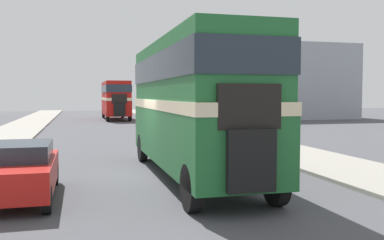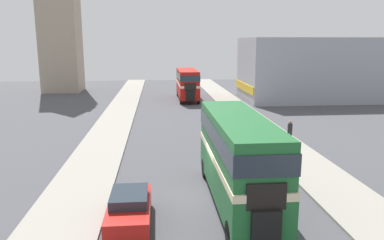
% 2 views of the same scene
% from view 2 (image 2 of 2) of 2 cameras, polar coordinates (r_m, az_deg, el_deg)
% --- Properties ---
extents(ground_plane, '(120.00, 120.00, 0.00)m').
position_cam_2_polar(ground_plane, '(19.34, 2.76, -11.55)').
color(ground_plane, '#47474C').
extents(sidewalk_right, '(3.50, 120.00, 0.12)m').
position_cam_2_polar(sidewalk_right, '(21.28, 21.35, -9.97)').
color(sidewalk_right, gray).
rests_on(sidewalk_right, ground_plane).
extents(sidewalk_left, '(3.50, 120.00, 0.12)m').
position_cam_2_polar(sidewalk_left, '(19.60, -17.61, -11.60)').
color(sidewalk_left, gray).
rests_on(sidewalk_left, ground_plane).
extents(double_decker_bus, '(2.39, 9.73, 4.30)m').
position_cam_2_polar(double_decker_bus, '(17.71, 6.99, -5.03)').
color(double_decker_bus, '#1E602D').
rests_on(double_decker_bus, ground_plane).
extents(bus_distant, '(2.51, 9.39, 4.06)m').
position_cam_2_polar(bus_distant, '(50.62, -0.72, 5.82)').
color(bus_distant, '#B2140F').
rests_on(bus_distant, ground_plane).
extents(car_parked_near, '(1.76, 4.05, 1.41)m').
position_cam_2_polar(car_parked_near, '(16.53, -9.51, -13.11)').
color(car_parked_near, red).
rests_on(car_parked_near, ground_plane).
extents(pedestrian_walking, '(0.36, 0.36, 1.76)m').
position_cam_2_polar(pedestrian_walking, '(29.22, 14.69, -1.56)').
color(pedestrian_walking, '#282833').
rests_on(pedestrian_walking, sidewalk_right).
extents(bicycle_on_pavement, '(0.05, 1.76, 0.78)m').
position_cam_2_polar(bicycle_on_pavement, '(34.29, 10.52, -0.51)').
color(bicycle_on_pavement, black).
rests_on(bicycle_on_pavement, sidewalk_right).
extents(shop_building_block, '(18.58, 10.28, 8.24)m').
position_cam_2_polar(shop_building_block, '(53.31, 17.88, 7.39)').
color(shop_building_block, '#999EA8').
rests_on(shop_building_block, ground_plane).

